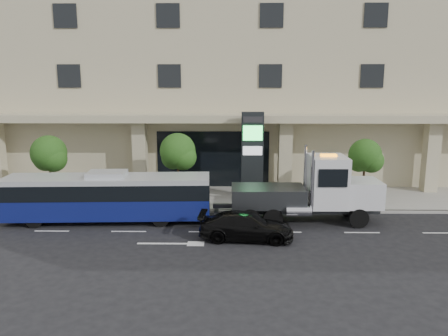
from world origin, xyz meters
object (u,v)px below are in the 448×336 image
object	(u,v)px
city_bus	(108,196)
black_sedan	(246,226)
signage_pylon	(252,155)
tow_truck	(312,192)

from	to	relation	value
city_bus	black_sedan	world-z (taller)	city_bus
black_sedan	signage_pylon	bearing A→B (deg)	-0.65
city_bus	black_sedan	size ratio (longest dim) A/B	2.44
tow_truck	city_bus	bearing A→B (deg)	179.89
city_bus	tow_truck	world-z (taller)	tow_truck
tow_truck	signage_pylon	world-z (taller)	signage_pylon
black_sedan	city_bus	bearing A→B (deg)	74.46
city_bus	signage_pylon	size ratio (longest dim) A/B	2.00
city_bus	black_sedan	bearing A→B (deg)	-22.43
tow_truck	black_sedan	bearing A→B (deg)	-143.44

